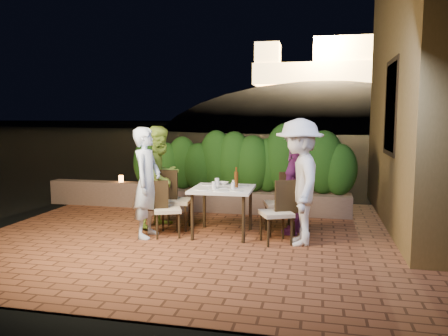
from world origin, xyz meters
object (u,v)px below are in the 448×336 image
(diner_green, at_px, (161,177))
(diner_white, at_px, (299,182))
(chair_right_front, at_px, (276,212))
(beer_bottle, at_px, (236,177))
(chair_left_back, at_px, (176,200))
(chair_right_back, at_px, (280,203))
(dining_table, at_px, (223,211))
(chair_left_front, at_px, (167,208))
(parapet_lamp, at_px, (121,179))
(diner_blue, at_px, (147,183))
(bowl, at_px, (223,183))
(diner_purple, at_px, (296,186))

(diner_green, height_order, diner_white, diner_white)
(chair_right_front, height_order, diner_green, diner_green)
(beer_bottle, bearing_deg, chair_right_front, -27.46)
(chair_left_back, relative_size, chair_right_back, 0.99)
(chair_left_back, relative_size, chair_right_front, 1.06)
(dining_table, relative_size, chair_right_back, 0.95)
(dining_table, bearing_deg, chair_left_front, -162.54)
(diner_green, bearing_deg, parapet_lamp, 66.31)
(dining_table, relative_size, diner_blue, 0.55)
(chair_right_back, bearing_deg, chair_right_front, 73.08)
(dining_table, bearing_deg, diner_blue, -162.73)
(bowl, distance_m, chair_right_front, 1.15)
(dining_table, xyz_separation_m, chair_left_front, (-0.82, -0.26, 0.06))
(diner_white, bearing_deg, chair_left_back, -113.13)
(diner_purple, bearing_deg, diner_green, -71.21)
(bowl, bearing_deg, dining_table, -78.39)
(chair_right_front, bearing_deg, chair_right_back, -115.41)
(bowl, bearing_deg, parapet_lamp, 150.14)
(bowl, xyz_separation_m, chair_right_front, (0.93, -0.60, -0.31))
(diner_white, height_order, diner_purple, diner_white)
(bowl, xyz_separation_m, diner_blue, (-1.04, -0.68, 0.08))
(chair_left_back, bearing_deg, bowl, 3.05)
(chair_left_front, xyz_separation_m, diner_white, (2.01, 0.02, 0.48))
(dining_table, relative_size, chair_left_back, 0.96)
(chair_right_back, relative_size, diner_white, 0.54)
(diner_blue, relative_size, diner_green, 1.00)
(bowl, height_order, diner_purple, diner_purple)
(chair_left_front, bearing_deg, parapet_lamp, 107.54)
(bowl, relative_size, chair_right_front, 0.19)
(diner_purple, bearing_deg, dining_table, -55.99)
(chair_left_back, bearing_deg, diner_purple, -3.00)
(dining_table, distance_m, diner_green, 1.26)
(diner_purple, bearing_deg, chair_right_front, -5.16)
(chair_right_back, bearing_deg, diner_blue, 1.37)
(chair_right_back, bearing_deg, beer_bottle, 0.23)
(bowl, xyz_separation_m, chair_left_back, (-0.76, -0.12, -0.28))
(chair_left_back, relative_size, diner_green, 0.58)
(dining_table, height_order, diner_blue, diner_blue)
(diner_blue, distance_m, diner_green, 0.64)
(diner_green, xyz_separation_m, diner_white, (2.32, -0.53, 0.07))
(chair_left_front, height_order, diner_green, diner_green)
(chair_left_back, distance_m, diner_purple, 1.97)
(beer_bottle, height_order, chair_right_front, beer_bottle)
(beer_bottle, bearing_deg, parapet_lamp, 148.64)
(beer_bottle, relative_size, bowl, 1.81)
(diner_white, bearing_deg, bowl, -125.11)
(chair_right_back, height_order, parapet_lamp, chair_right_back)
(chair_left_back, xyz_separation_m, diner_green, (-0.30, 0.08, 0.36))
(diner_green, distance_m, diner_white, 2.38)
(parapet_lamp, bearing_deg, chair_left_front, -49.33)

